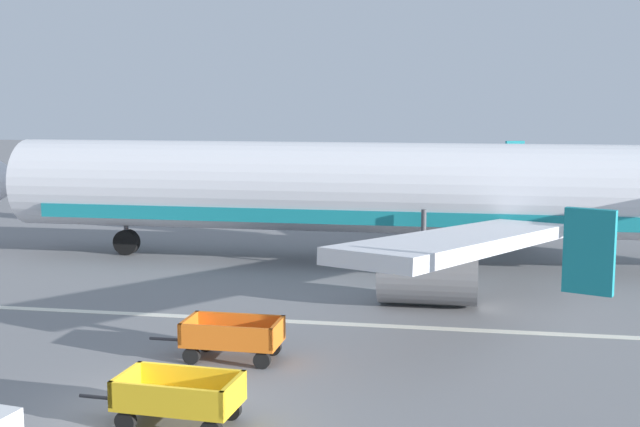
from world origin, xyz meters
TOP-DOWN VIEW (x-y plane):
  - ground_plane at (0.00, 0.00)m, footprint 220.00×220.00m
  - apron_stripe at (0.00, 7.72)m, footprint 120.00×0.36m
  - airplane at (3.55, 17.17)m, footprint 37.50×30.30m
  - baggage_cart_nearest at (0.78, -0.59)m, footprint 3.59×1.57m
  - baggage_cart_second_in_row at (0.66, 3.84)m, footprint 3.56×1.45m

SIDE VIEW (x-z plane):
  - ground_plane at x=0.00m, z-range 0.00..0.00m
  - apron_stripe at x=0.00m, z-range 0.00..0.01m
  - baggage_cart_nearest at x=0.78m, z-range 0.07..1.14m
  - baggage_cart_second_in_row at x=0.66m, z-range 0.07..1.14m
  - airplane at x=3.55m, z-range -2.62..8.72m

